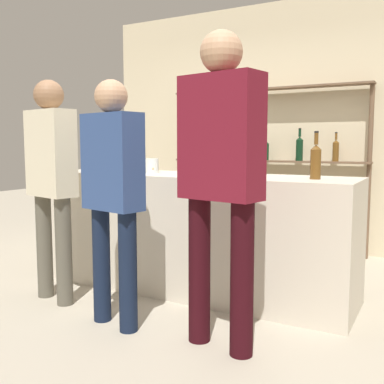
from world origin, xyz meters
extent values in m
plane|color=#B2A893|center=(0.00, 0.00, 0.00)|extent=(16.00, 16.00, 0.00)
cube|color=beige|center=(0.00, 0.00, 0.48)|extent=(2.60, 0.69, 0.96)
cube|color=beige|center=(0.00, 1.94, 1.40)|extent=(4.20, 0.12, 2.80)
cylinder|color=brown|center=(-1.12, 1.76, 0.91)|extent=(0.05, 0.05, 1.83)
cylinder|color=brown|center=(1.12, 1.76, 0.91)|extent=(0.05, 0.05, 1.83)
cube|color=brown|center=(0.00, 1.76, 1.82)|extent=(2.29, 0.18, 0.02)
cube|color=brown|center=(0.00, 1.76, 1.01)|extent=(2.29, 0.18, 0.02)
cylinder|color=brown|center=(-0.78, 1.76, 1.11)|extent=(0.07, 0.07, 0.19)
cone|color=brown|center=(-0.78, 1.76, 1.22)|extent=(0.07, 0.07, 0.03)
cylinder|color=brown|center=(-0.78, 1.76, 1.28)|extent=(0.03, 0.03, 0.08)
cylinder|color=gold|center=(-0.78, 1.76, 1.32)|extent=(0.03, 0.03, 0.01)
cylinder|color=silver|center=(-0.39, 1.76, 1.12)|extent=(0.08, 0.08, 0.21)
cone|color=silver|center=(-0.39, 1.76, 1.24)|extent=(0.08, 0.08, 0.03)
cylinder|color=silver|center=(-0.39, 1.76, 1.30)|extent=(0.03, 0.03, 0.08)
cylinder|color=gold|center=(-0.39, 1.76, 1.35)|extent=(0.03, 0.03, 0.01)
cylinder|color=black|center=(0.00, 1.76, 1.11)|extent=(0.07, 0.07, 0.19)
cone|color=black|center=(0.00, 1.76, 1.22)|extent=(0.07, 0.07, 0.03)
cylinder|color=black|center=(0.00, 1.76, 1.29)|extent=(0.03, 0.03, 0.10)
cylinder|color=black|center=(0.00, 1.76, 1.34)|extent=(0.03, 0.03, 0.01)
cylinder|color=black|center=(0.39, 1.76, 1.13)|extent=(0.08, 0.08, 0.23)
cone|color=black|center=(0.39, 1.76, 1.26)|extent=(0.08, 0.08, 0.03)
cylinder|color=black|center=(0.39, 1.76, 1.32)|extent=(0.03, 0.03, 0.08)
cylinder|color=black|center=(0.39, 1.76, 1.37)|extent=(0.03, 0.03, 0.01)
cylinder|color=brown|center=(0.78, 1.76, 1.11)|extent=(0.07, 0.07, 0.20)
cone|color=brown|center=(0.78, 1.76, 1.23)|extent=(0.07, 0.07, 0.03)
cylinder|color=brown|center=(0.78, 1.76, 1.28)|extent=(0.03, 0.03, 0.07)
cylinder|color=black|center=(0.78, 1.76, 1.32)|extent=(0.03, 0.03, 0.01)
cylinder|color=#0F1956|center=(-0.88, 0.24, 1.07)|extent=(0.09, 0.09, 0.23)
cone|color=#0F1956|center=(-0.88, 0.24, 1.21)|extent=(0.09, 0.09, 0.04)
cylinder|color=#0F1956|center=(-0.88, 0.24, 1.27)|extent=(0.03, 0.03, 0.09)
cylinder|color=#232328|center=(-0.88, 0.24, 1.32)|extent=(0.03, 0.03, 0.01)
cylinder|color=brown|center=(0.29, 0.00, 1.05)|extent=(0.08, 0.08, 0.20)
cone|color=brown|center=(0.29, 0.00, 1.17)|extent=(0.08, 0.08, 0.03)
cylinder|color=brown|center=(0.29, 0.00, 1.23)|extent=(0.03, 0.03, 0.08)
cylinder|color=gold|center=(0.29, 0.00, 1.27)|extent=(0.03, 0.03, 0.01)
cylinder|color=brown|center=(0.99, -0.03, 1.06)|extent=(0.07, 0.07, 0.21)
cone|color=brown|center=(0.99, -0.03, 1.18)|extent=(0.07, 0.07, 0.03)
cylinder|color=brown|center=(0.99, -0.03, 1.24)|extent=(0.03, 0.03, 0.08)
cylinder|color=black|center=(0.99, -0.03, 1.28)|extent=(0.03, 0.03, 0.01)
cylinder|color=brown|center=(-0.72, -0.07, 1.07)|extent=(0.08, 0.08, 0.23)
cone|color=brown|center=(-0.72, -0.07, 1.21)|extent=(0.08, 0.08, 0.04)
cylinder|color=brown|center=(-0.72, -0.07, 1.27)|extent=(0.03, 0.03, 0.10)
cylinder|color=black|center=(-0.72, -0.07, 1.33)|extent=(0.03, 0.03, 0.01)
cylinder|color=#0F1956|center=(0.02, 0.17, 1.06)|extent=(0.09, 0.09, 0.21)
cone|color=#0F1956|center=(0.02, 0.17, 1.18)|extent=(0.09, 0.09, 0.04)
cylinder|color=#0F1956|center=(0.02, 0.17, 1.25)|extent=(0.03, 0.03, 0.08)
cylinder|color=maroon|center=(0.02, 0.17, 1.29)|extent=(0.04, 0.04, 0.01)
cylinder|color=#B2B2B7|center=(-0.91, 0.04, 1.07)|extent=(0.19, 0.19, 0.22)
cylinder|color=#B2B2B7|center=(-0.91, 0.04, 1.18)|extent=(0.20, 0.20, 0.01)
cylinder|color=silver|center=(-0.39, 0.01, 1.02)|extent=(0.11, 0.11, 0.12)
sphere|color=tan|center=(-0.36, 0.04, 0.99)|extent=(0.02, 0.02, 0.02)
sphere|color=tan|center=(-0.36, -0.03, 0.99)|extent=(0.02, 0.02, 0.02)
sphere|color=tan|center=(-0.41, 0.04, 1.01)|extent=(0.02, 0.02, 0.02)
sphere|color=tan|center=(-0.43, -0.02, 1.00)|extent=(0.02, 0.02, 0.02)
sphere|color=tan|center=(-0.42, 0.02, 0.98)|extent=(0.02, 0.02, 0.02)
sphere|color=tan|center=(-0.38, -0.02, 1.00)|extent=(0.02, 0.02, 0.02)
sphere|color=tan|center=(-0.39, 0.00, 1.00)|extent=(0.02, 0.02, 0.02)
cylinder|color=black|center=(0.80, -0.89, 0.44)|extent=(0.13, 0.13, 0.89)
cylinder|color=black|center=(0.50, -0.83, 0.44)|extent=(0.13, 0.13, 0.89)
cube|color=maroon|center=(0.65, -0.86, 1.24)|extent=(0.51, 0.29, 0.70)
sphere|color=tan|center=(0.65, -0.86, 1.71)|extent=(0.24, 0.24, 0.24)
cylinder|color=#121C33|center=(0.04, -0.92, 0.39)|extent=(0.12, 0.12, 0.78)
cylinder|color=#121C33|center=(-0.22, -0.87, 0.39)|extent=(0.12, 0.12, 0.78)
cube|color=navy|center=(-0.09, -0.89, 1.09)|extent=(0.45, 0.27, 0.62)
sphere|color=tan|center=(-0.09, -0.89, 1.50)|extent=(0.21, 0.21, 0.21)
cylinder|color=#575347|center=(-0.67, -0.76, 0.41)|extent=(0.12, 0.12, 0.81)
cylinder|color=#575347|center=(-0.94, -0.70, 0.41)|extent=(0.12, 0.12, 0.81)
cube|color=beige|center=(-0.80, -0.73, 1.13)|extent=(0.46, 0.28, 0.64)
sphere|color=#936B4C|center=(-0.80, -0.73, 1.56)|extent=(0.22, 0.22, 0.22)
cylinder|color=black|center=(-0.04, 0.74, 0.42)|extent=(0.11, 0.11, 0.83)
cylinder|color=black|center=(0.20, 0.79, 0.42)|extent=(0.11, 0.11, 0.83)
cube|color=black|center=(0.08, 0.76, 1.16)|extent=(0.41, 0.25, 0.66)
sphere|color=beige|center=(0.08, 0.76, 1.61)|extent=(0.23, 0.23, 0.23)
camera|label=1|loc=(1.74, -3.17, 1.20)|focal=42.00mm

